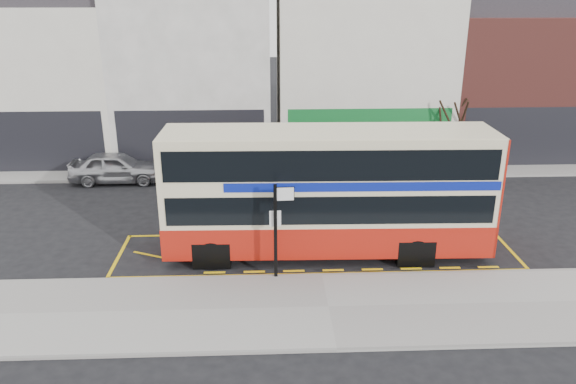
{
  "coord_description": "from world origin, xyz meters",
  "views": [
    {
      "loc": [
        -1.78,
        -16.47,
        8.97
      ],
      "look_at": [
        -1.01,
        2.0,
        2.15
      ],
      "focal_mm": 35.0,
      "sensor_mm": 36.0,
      "label": 1
    }
  ],
  "objects_px": {
    "car_grey": "(253,174)",
    "car_silver": "(116,167)",
    "car_white": "(441,171)",
    "bus_stop_post": "(277,222)",
    "double_decker_bus": "(329,191)",
    "street_tree_right": "(453,109)"
  },
  "relations": [
    {
      "from": "car_grey",
      "to": "car_silver",
      "type": "bearing_deg",
      "value": 89.64
    },
    {
      "from": "bus_stop_post",
      "to": "car_white",
      "type": "bearing_deg",
      "value": 45.36
    },
    {
      "from": "bus_stop_post",
      "to": "car_grey",
      "type": "bearing_deg",
      "value": 93.52
    },
    {
      "from": "bus_stop_post",
      "to": "car_silver",
      "type": "relative_size",
      "value": 0.72
    },
    {
      "from": "bus_stop_post",
      "to": "car_silver",
      "type": "height_order",
      "value": "bus_stop_post"
    },
    {
      "from": "car_white",
      "to": "car_silver",
      "type": "bearing_deg",
      "value": 89.93
    },
    {
      "from": "bus_stop_post",
      "to": "car_silver",
      "type": "bearing_deg",
      "value": 124.38
    },
    {
      "from": "street_tree_right",
      "to": "bus_stop_post",
      "type": "bearing_deg",
      "value": -128.94
    },
    {
      "from": "car_silver",
      "to": "car_grey",
      "type": "bearing_deg",
      "value": -100.74
    },
    {
      "from": "bus_stop_post",
      "to": "street_tree_right",
      "type": "bearing_deg",
      "value": 48.38
    },
    {
      "from": "car_silver",
      "to": "car_white",
      "type": "xyz_separation_m",
      "value": [
        15.54,
        -1.1,
        -0.06
      ]
    },
    {
      "from": "car_silver",
      "to": "car_white",
      "type": "distance_m",
      "value": 15.58
    },
    {
      "from": "double_decker_bus",
      "to": "car_silver",
      "type": "relative_size",
      "value": 2.57
    },
    {
      "from": "bus_stop_post",
      "to": "car_grey",
      "type": "distance_m",
      "value": 8.98
    },
    {
      "from": "double_decker_bus",
      "to": "car_white",
      "type": "distance_m",
      "value": 9.46
    },
    {
      "from": "car_white",
      "to": "street_tree_right",
      "type": "bearing_deg",
      "value": -19.99
    },
    {
      "from": "bus_stop_post",
      "to": "street_tree_right",
      "type": "relative_size",
      "value": 0.66
    },
    {
      "from": "car_grey",
      "to": "street_tree_right",
      "type": "xyz_separation_m",
      "value": [
        9.95,
        2.3,
        2.52
      ]
    },
    {
      "from": "bus_stop_post",
      "to": "car_white",
      "type": "xyz_separation_m",
      "value": [
        8.0,
        8.89,
        -1.34
      ]
    },
    {
      "from": "car_white",
      "to": "double_decker_bus",
      "type": "bearing_deg",
      "value": 142.35
    },
    {
      "from": "car_silver",
      "to": "car_grey",
      "type": "relative_size",
      "value": 1.04
    },
    {
      "from": "car_grey",
      "to": "car_white",
      "type": "bearing_deg",
      "value": -79.9
    }
  ]
}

